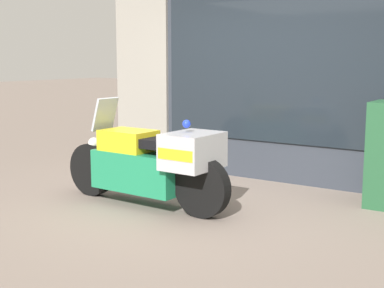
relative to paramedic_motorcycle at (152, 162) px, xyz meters
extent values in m
plane|color=gray|center=(0.43, 0.13, -0.52)|extent=(60.00, 60.00, 0.00)
cube|color=#333842|center=(0.43, 2.13, 1.36)|extent=(5.15, 0.40, 3.74)
cube|color=gray|center=(-1.66, 2.15, 1.36)|extent=(0.98, 0.55, 3.74)
cube|color=#1E262D|center=(0.88, 1.91, 1.41)|extent=(3.95, 0.02, 2.74)
cube|color=slate|center=(0.84, 2.14, -0.24)|extent=(3.73, 0.30, 0.55)
cube|color=silver|center=(0.84, 2.28, 0.64)|extent=(3.73, 0.02, 1.25)
cube|color=beige|center=(0.84, 2.14, 1.25)|extent=(3.73, 0.30, 0.02)
cube|color=maroon|center=(-0.53, 2.14, 1.29)|extent=(0.18, 0.04, 0.06)
cube|color=navy|center=(0.16, 2.14, 1.29)|extent=(0.18, 0.04, 0.06)
cube|color=#C68E19|center=(0.84, 2.14, 1.29)|extent=(0.18, 0.04, 0.06)
cube|color=black|center=(1.53, 2.14, 1.29)|extent=(0.18, 0.04, 0.06)
cube|color=#2D8E42|center=(-0.01, 2.07, 0.17)|extent=(0.19, 0.02, 0.27)
cube|color=red|center=(1.70, 2.07, 0.17)|extent=(0.19, 0.02, 0.27)
cylinder|color=black|center=(-0.95, 0.03, -0.19)|extent=(0.65, 0.16, 0.64)
cylinder|color=black|center=(0.68, -0.02, -0.19)|extent=(0.65, 0.16, 0.64)
cube|color=#1E8456|center=(-0.17, 0.01, -0.12)|extent=(1.12, 0.50, 0.44)
cube|color=yellow|center=(-0.35, 0.01, 0.21)|extent=(0.62, 0.44, 0.26)
cube|color=black|center=(0.08, 0.00, 0.23)|extent=(0.66, 0.37, 0.10)
cube|color=#B7B7BC|center=(0.56, -0.02, 0.19)|extent=(0.50, 0.64, 0.38)
cube|color=yellow|center=(0.56, -0.02, 0.19)|extent=(0.45, 0.65, 0.11)
cube|color=#B2BCC6|center=(-0.71, 0.02, 0.50)|extent=(0.16, 0.33, 0.40)
sphere|color=white|center=(-0.91, 0.03, 0.14)|extent=(0.14, 0.14, 0.14)
sphere|color=blue|center=(0.48, -0.01, 0.47)|extent=(0.09, 0.09, 0.09)
camera|label=1|loc=(3.63, -4.66, 1.15)|focal=50.00mm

